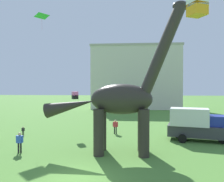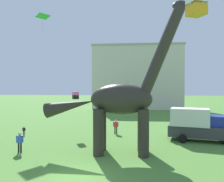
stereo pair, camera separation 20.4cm
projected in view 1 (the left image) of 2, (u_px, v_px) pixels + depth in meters
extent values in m
plane|color=#4C7F33|center=(76.00, 179.00, 12.99)|extent=(240.00, 240.00, 0.00)
cylinder|color=#2D2823|center=(143.00, 129.00, 18.60)|extent=(0.84, 0.84, 3.62)
cylinder|color=#2D2823|center=(144.00, 133.00, 17.00)|extent=(0.84, 0.84, 3.62)
cylinder|color=#2D2823|center=(101.00, 129.00, 18.87)|extent=(0.84, 0.84, 3.62)
cylinder|color=#2D2823|center=(99.00, 132.00, 17.28)|extent=(0.84, 0.84, 3.62)
ellipsoid|color=#2D2823|center=(122.00, 99.00, 17.88)|extent=(4.96, 2.14, 2.44)
cylinder|color=#2D2823|center=(163.00, 50.00, 17.54)|extent=(3.56, 0.92, 7.06)
ellipsoid|color=#2D2823|center=(180.00, 6.00, 17.36)|extent=(1.22, 0.76, 0.84)
cone|color=#2D2823|center=(71.00, 106.00, 18.23)|extent=(4.36, 1.22, 2.07)
cube|color=#38383D|center=(197.00, 131.00, 22.13)|extent=(5.95, 3.46, 1.10)
cube|color=navy|center=(217.00, 121.00, 21.96)|extent=(2.22, 2.32, 1.00)
cube|color=silver|center=(189.00, 117.00, 22.16)|extent=(3.98, 2.86, 1.70)
cylinder|color=black|center=(214.00, 135.00, 23.03)|extent=(0.84, 0.45, 0.80)
cylinder|color=black|center=(223.00, 139.00, 20.93)|extent=(0.84, 0.45, 0.80)
cylinder|color=black|center=(178.00, 134.00, 23.32)|extent=(0.84, 0.45, 0.80)
cylinder|color=black|center=(182.00, 139.00, 21.23)|extent=(0.84, 0.45, 0.80)
cylinder|color=black|center=(23.00, 133.00, 24.48)|extent=(0.08, 0.08, 0.48)
cylinder|color=black|center=(24.00, 133.00, 24.48)|extent=(0.08, 0.08, 0.48)
cube|color=black|center=(23.00, 129.00, 24.47)|extent=(0.26, 0.16, 0.34)
sphere|color=tan|center=(23.00, 127.00, 24.47)|extent=(0.15, 0.15, 0.15)
cylinder|color=black|center=(22.00, 129.00, 24.48)|extent=(0.06, 0.06, 0.32)
cylinder|color=black|center=(24.00, 129.00, 24.46)|extent=(0.06, 0.06, 0.32)
cylinder|color=black|center=(114.00, 130.00, 25.23)|extent=(0.13, 0.13, 0.79)
cylinder|color=black|center=(116.00, 130.00, 25.21)|extent=(0.13, 0.13, 0.79)
cube|color=#D1333D|center=(115.00, 124.00, 25.21)|extent=(0.43, 0.26, 0.56)
sphere|color=tan|center=(115.00, 121.00, 25.20)|extent=(0.25, 0.25, 0.25)
cylinder|color=#D1333D|center=(113.00, 124.00, 25.23)|extent=(0.11, 0.11, 0.53)
cylinder|color=#D1333D|center=(118.00, 124.00, 25.19)|extent=(0.11, 0.11, 0.53)
cylinder|color=black|center=(18.00, 148.00, 18.02)|extent=(0.14, 0.14, 0.82)
cylinder|color=black|center=(21.00, 148.00, 18.01)|extent=(0.14, 0.14, 0.82)
cube|color=blue|center=(20.00, 139.00, 18.00)|extent=(0.44, 0.27, 0.58)
sphere|color=tan|center=(20.00, 134.00, 17.99)|extent=(0.26, 0.26, 0.26)
cylinder|color=blue|center=(17.00, 139.00, 18.02)|extent=(0.11, 0.11, 0.55)
cylinder|color=blue|center=(23.00, 139.00, 17.98)|extent=(0.11, 0.11, 0.55)
cube|color=green|center=(42.00, 16.00, 30.29)|extent=(2.01, 2.11, 0.38)
cylinder|color=red|center=(42.00, 24.00, 30.32)|extent=(0.01, 0.01, 1.71)
cube|color=pink|center=(75.00, 94.00, 25.06)|extent=(0.83, 0.83, 0.48)
cube|color=black|center=(75.00, 97.00, 25.07)|extent=(0.83, 0.83, 0.48)
cube|color=white|center=(197.00, 0.00, 13.22)|extent=(1.20, 1.20, 0.72)
cube|color=orange|center=(197.00, 10.00, 13.23)|extent=(1.20, 1.20, 0.72)
cube|color=beige|center=(136.00, 78.00, 55.02)|extent=(20.95, 8.52, 14.69)
cube|color=#ABA396|center=(136.00, 47.00, 54.86)|extent=(21.37, 8.69, 0.50)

